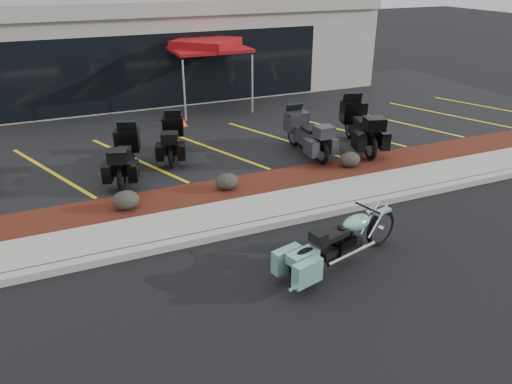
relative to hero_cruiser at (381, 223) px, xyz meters
name	(u,v)px	position (x,y,z in m)	size (l,w,h in m)	color
ground	(305,244)	(-1.30, 0.64, -0.50)	(90.00, 90.00, 0.00)	black
curb	(284,221)	(-1.30, 1.54, -0.43)	(24.00, 0.25, 0.15)	gray
sidewalk	(270,207)	(-1.30, 2.24, -0.43)	(24.00, 1.20, 0.15)	gray
mulch_bed	(250,187)	(-1.30, 3.44, -0.42)	(24.00, 1.20, 0.16)	#32180B
upper_lot	(187,126)	(-1.30, 8.84, -0.43)	(26.00, 9.60, 0.15)	black
dealership_building	(142,42)	(-1.30, 15.10, 1.50)	(18.00, 8.16, 4.00)	gray
boulder_left	(126,200)	(-4.28, 3.28, -0.14)	(0.58, 0.49, 0.41)	black
boulder_mid	(227,181)	(-1.91, 3.38, -0.15)	(0.55, 0.46, 0.39)	black
boulder_right	(350,159)	(1.56, 3.44, -0.14)	(0.56, 0.47, 0.40)	black
hero_cruiser	(381,223)	(0.00, 0.00, 0.00)	(2.85, 0.72, 1.00)	#6AA597
touring_black_front	(129,144)	(-3.72, 5.76, 0.27)	(2.15, 0.82, 1.25)	black
touring_black_mid	(174,130)	(-2.30, 6.62, 0.23)	(2.02, 0.77, 1.17)	black
touring_grey	(294,125)	(0.97, 5.50, 0.28)	(2.18, 0.83, 1.27)	#2B2B2F
touring_black_rear	(351,116)	(2.84, 5.38, 0.37)	(2.47, 0.94, 1.44)	black
traffic_cone	(182,120)	(-1.49, 8.74, -0.14)	(0.31, 0.31, 0.42)	#FD4808
popup_canopy	(206,46)	(0.05, 10.53, 1.88)	(3.14, 3.14, 2.47)	silver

